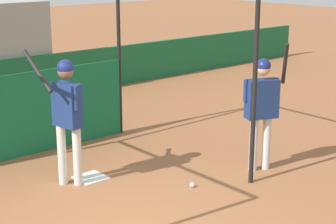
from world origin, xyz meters
name	(u,v)px	position (x,y,z in m)	size (l,w,h in m)	color
batting_cage	(31,91)	(0.35, 2.90, 1.24)	(4.25, 3.39, 3.04)	black
home_plate	(91,178)	(0.69, 1.81, 0.01)	(0.44, 0.44, 0.02)	white
player_batter	(67,109)	(0.34, 1.82, 1.16)	(0.53, 0.84, 2.01)	silver
player_waiting	(262,103)	(2.95, 0.36, 1.10)	(0.82, 0.54, 2.05)	silver
baseball	(192,185)	(1.63, 0.53, 0.04)	(0.07, 0.07, 0.07)	white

